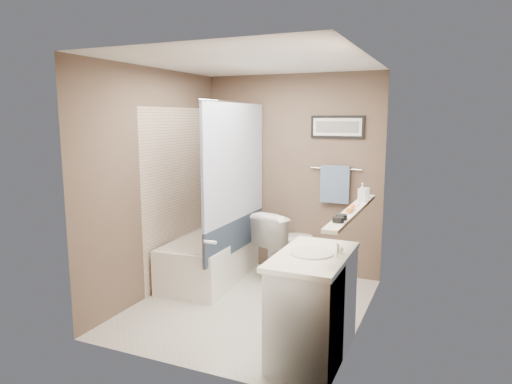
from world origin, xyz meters
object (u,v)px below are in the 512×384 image
at_px(toilet, 288,245).
at_px(candle_bowl_far, 341,217).
at_px(glass_jar, 366,193).
at_px(soap_bottle, 362,192).
at_px(vanity, 313,307).
at_px(candle_bowl_near, 338,220).
at_px(hair_brush_front, 351,209).
at_px(bathtub, 212,258).

relative_size(toilet, candle_bowl_far, 9.09).
bearing_deg(glass_jar, soap_bottle, -90.00).
height_order(toilet, vanity, toilet).
bearing_deg(soap_bottle, candle_bowl_near, -90.00).
relative_size(toilet, candle_bowl_near, 9.09).
bearing_deg(hair_brush_front, candle_bowl_far, -90.00).
bearing_deg(vanity, soap_bottle, 79.50).
relative_size(vanity, soap_bottle, 5.27).
bearing_deg(candle_bowl_far, hair_brush_front, 90.00).
xyz_separation_m(hair_brush_front, soap_bottle, (0.00, 0.50, 0.06)).
distance_m(toilet, candle_bowl_near, 2.01).
bearing_deg(toilet, glass_jar, 175.14).
distance_m(toilet, vanity, 1.77).
xyz_separation_m(bathtub, glass_jar, (1.79, -0.13, 0.92)).
height_order(toilet, candle_bowl_near, candle_bowl_near).
xyz_separation_m(vanity, candle_bowl_far, (0.19, 0.08, 0.73)).
xyz_separation_m(bathtub, vanity, (1.60, -1.24, 0.15)).
distance_m(bathtub, hair_brush_front, 2.15).
bearing_deg(glass_jar, toilet, 153.76).
height_order(hair_brush_front, glass_jar, glass_jar).
distance_m(toilet, soap_bottle, 1.41).
xyz_separation_m(toilet, hair_brush_front, (0.96, -1.16, 0.73)).
bearing_deg(candle_bowl_far, glass_jar, 90.00).
height_order(vanity, candle_bowl_near, candle_bowl_near).
height_order(bathtub, hair_brush_front, hair_brush_front).
bearing_deg(glass_jar, bathtub, 175.98).
height_order(bathtub, glass_jar, glass_jar).
bearing_deg(candle_bowl_near, candle_bowl_far, 90.00).
bearing_deg(candle_bowl_near, vanity, 173.54).
xyz_separation_m(hair_brush_front, glass_jar, (0.00, 0.69, 0.03)).
relative_size(candle_bowl_near, candle_bowl_far, 1.00).
relative_size(toilet, hair_brush_front, 3.72).
bearing_deg(vanity, glass_jar, 81.34).
height_order(candle_bowl_near, candle_bowl_far, same).
relative_size(toilet, soap_bottle, 4.79).
xyz_separation_m(candle_bowl_far, glass_jar, (0.00, 1.03, 0.03)).
bearing_deg(candle_bowl_far, soap_bottle, 90.00).
bearing_deg(hair_brush_front, glass_jar, 90.00).
height_order(bathtub, soap_bottle, soap_bottle).
bearing_deg(candle_bowl_far, candle_bowl_near, -90.00).
xyz_separation_m(toilet, soap_bottle, (0.96, -0.66, 0.79)).
xyz_separation_m(vanity, glass_jar, (0.19, 1.11, 0.77)).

